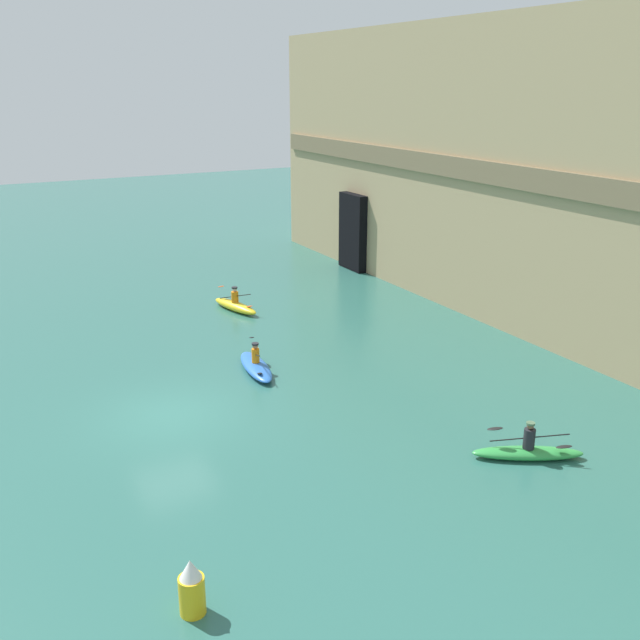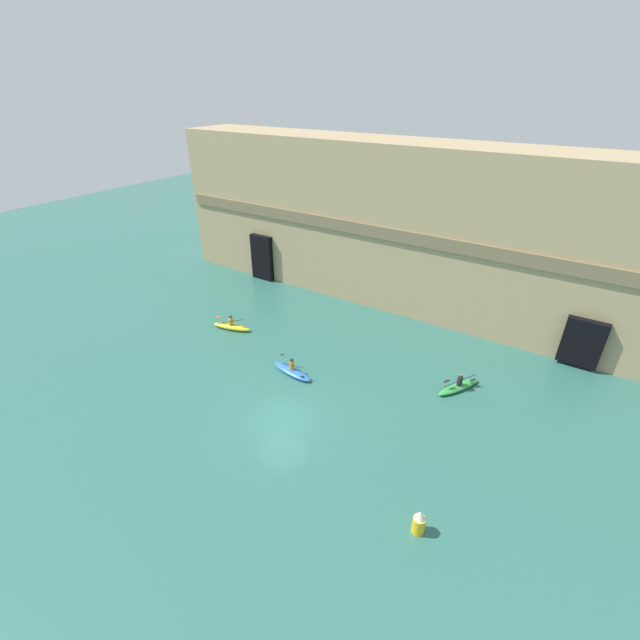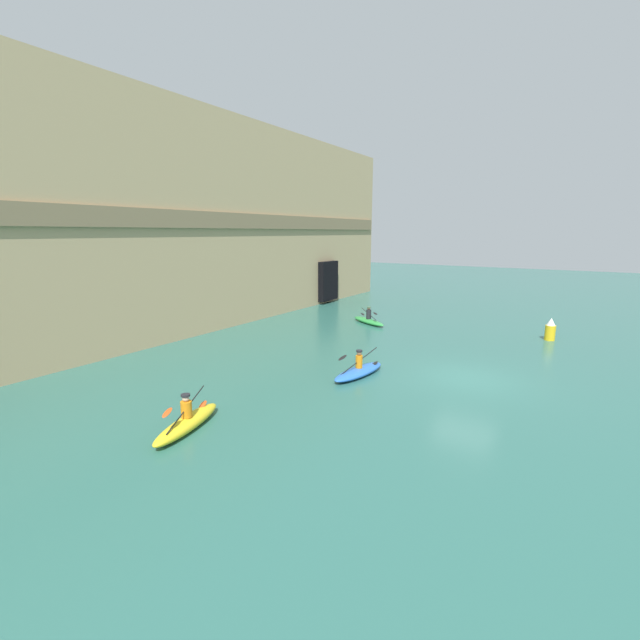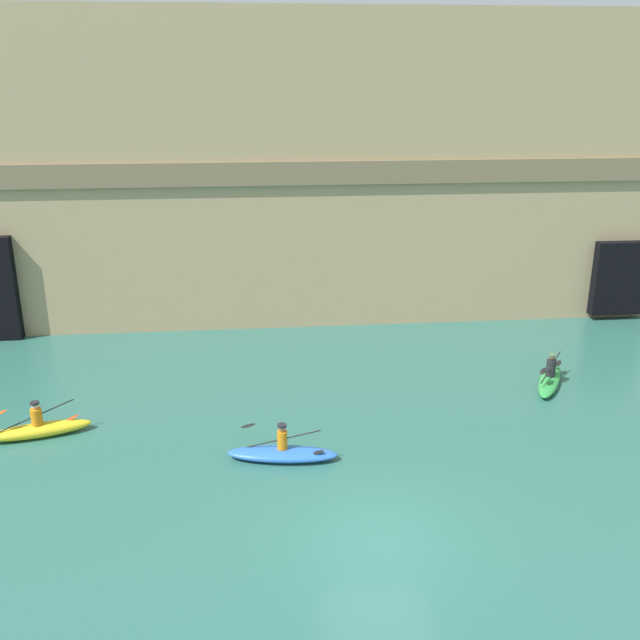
% 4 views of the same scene
% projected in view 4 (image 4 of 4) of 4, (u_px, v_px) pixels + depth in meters
% --- Properties ---
extents(ground_plane, '(120.00, 120.00, 0.00)m').
position_uv_depth(ground_plane, '(380.00, 539.00, 16.54)').
color(ground_plane, '#2D665B').
extents(cliff_bluff, '(43.26, 5.94, 12.72)m').
position_uv_depth(cliff_bluff, '(313.00, 169.00, 31.00)').
color(cliff_bluff, tan).
rests_on(cliff_bluff, ground).
extents(kayak_blue, '(3.17, 1.26, 1.10)m').
position_uv_depth(kayak_blue, '(282.00, 453.00, 19.90)').
color(kayak_blue, blue).
rests_on(kayak_blue, ground).
extents(kayak_green, '(2.10, 3.06, 1.12)m').
position_uv_depth(kayak_green, '(550.00, 378.00, 24.75)').
color(kayak_green, green).
rests_on(kayak_green, ground).
extents(kayak_yellow, '(3.10, 1.38, 1.13)m').
position_uv_depth(kayak_yellow, '(38.00, 429.00, 21.16)').
color(kayak_yellow, yellow).
rests_on(kayak_yellow, ground).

